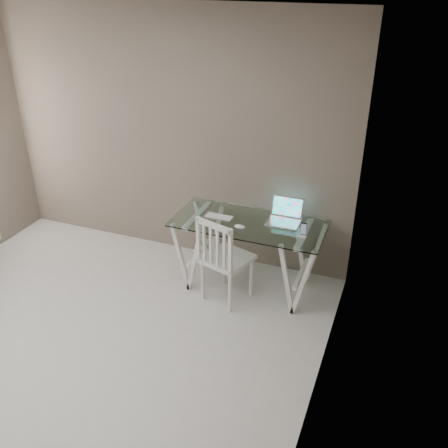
# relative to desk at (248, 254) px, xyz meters

# --- Properties ---
(room) EXTENTS (4.50, 4.52, 2.71)m
(room) POSITION_rel_desk_xyz_m (-1.11, -1.77, 1.33)
(room) COLOR beige
(room) RESTS_ON ground
(desk) EXTENTS (1.50, 0.70, 0.75)m
(desk) POSITION_rel_desk_xyz_m (0.00, 0.00, 0.00)
(desk) COLOR silver
(desk) RESTS_ON ground
(chair) EXTENTS (0.53, 0.53, 0.93)m
(chair) POSITION_rel_desk_xyz_m (-0.15, -0.34, 0.13)
(chair) COLOR silver
(chair) RESTS_ON ground
(laptop) EXTENTS (0.32, 0.28, 0.22)m
(laptop) POSITION_rel_desk_xyz_m (0.31, 0.16, 0.42)
(laptop) COLOR silver
(laptop) RESTS_ON desk
(keyboard) EXTENTS (0.29, 0.12, 0.01)m
(keyboard) POSITION_rel_desk_xyz_m (-0.32, -0.00, 0.37)
(keyboard) COLOR silver
(keyboard) RESTS_ON desk
(mouse) EXTENTS (0.11, 0.06, 0.03)m
(mouse) POSITION_rel_desk_xyz_m (-0.05, -0.14, 0.38)
(mouse) COLOR silver
(mouse) RESTS_ON desk
(phone_dock) EXTENTS (0.07, 0.07, 0.13)m
(phone_dock) POSITION_rel_desk_xyz_m (0.55, -0.08, 0.40)
(phone_dock) COLOR white
(phone_dock) RESTS_ON desk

